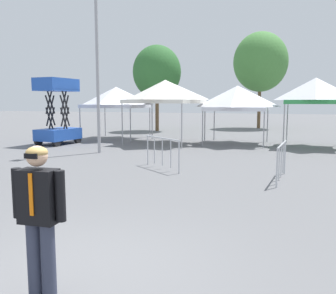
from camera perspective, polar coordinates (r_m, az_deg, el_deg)
The scene contains 12 objects.
ground_plane at distance 5.17m, azimuth -13.87°, elevation -18.86°, with size 140.00×140.00×0.00m, color slate.
canopy_tent_left_of_center at distance 22.39m, azimuth -8.21°, elevation 7.78°, with size 3.57×3.57×3.18m.
canopy_tent_far_left at distance 19.69m, azimuth -0.45°, elevation 8.75°, with size 3.81×3.81×3.45m.
canopy_tent_right_of_center at distance 19.81m, azimuth 10.91°, elevation 7.60°, with size 3.35×3.35×3.13m.
canopy_tent_behind_right at distance 19.45m, azimuth 22.34°, elevation 8.22°, with size 2.87×2.87×3.46m.
scissor_lift at distance 20.22m, azimuth -17.03°, elevation 3.52°, with size 1.51×2.37×3.50m.
person_foreground at distance 4.28m, azimuth -19.71°, elevation -9.76°, with size 0.65×0.28×1.78m.
light_pole_near_lift at distance 16.46m, azimuth -11.19°, elevation 15.27°, with size 0.36×0.36×8.13m.
tree_behind_tents_right at distance 32.54m, azimuth 14.44°, elevation 12.89°, with size 4.59×4.59×8.20m.
tree_behind_tents_left at distance 28.56m, azimuth -1.77°, elevation 11.76°, with size 3.75×3.75×6.65m.
crowd_barrier_near_person at distance 10.84m, azimuth 17.54°, elevation -1.15°, with size 0.15×2.10×1.08m.
crowd_barrier_mid_lot at distance 12.13m, azimuth -0.92°, elevation 0.03°, with size 1.72×1.29×1.08m.
Camera 1 is at (2.70, -3.79, 2.24)m, focal length 38.49 mm.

